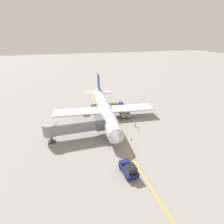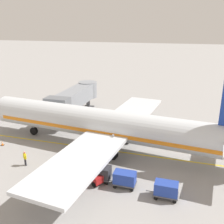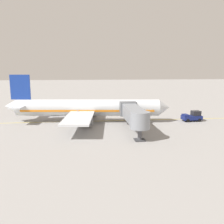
{
  "view_description": "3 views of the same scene",
  "coord_description": "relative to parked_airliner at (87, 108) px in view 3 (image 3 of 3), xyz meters",
  "views": [
    {
      "loc": [
        12.93,
        47.21,
        23.87
      ],
      "look_at": [
        -0.56,
        2.77,
        3.69
      ],
      "focal_mm": 29.07,
      "sensor_mm": 36.0,
      "label": 1
    },
    {
      "loc": [
        -28.29,
        -10.4,
        14.98
      ],
      "look_at": [
        2.72,
        -1.02,
        4.16
      ],
      "focal_mm": 42.17,
      "sensor_mm": 36.0,
      "label": 2
    },
    {
      "loc": [
        54.67,
        -1.13,
        12.06
      ],
      "look_at": [
        1.09,
        4.57,
        2.25
      ],
      "focal_mm": 38.81,
      "sensor_mm": 36.0,
      "label": 3
    }
  ],
  "objects": [
    {
      "name": "baggage_cart_front",
      "position": [
        -6.92,
        1.22,
        -2.24
      ],
      "size": [
        1.3,
        2.9,
        1.58
      ],
      "color": "#4C4C51",
      "rests_on": "ground"
    },
    {
      "name": "ground_plane",
      "position": [
        -0.48,
        1.11,
        -3.19
      ],
      "size": [
        400.0,
        400.0,
        0.0
      ],
      "primitive_type": "plane",
      "color": "gray"
    },
    {
      "name": "pushback_tractor",
      "position": [
        1.9,
        24.14,
        -2.09
      ],
      "size": [
        2.49,
        4.54,
        2.4
      ],
      "color": "navy",
      "rests_on": "ground"
    },
    {
      "name": "baggage_cart_second_in_train",
      "position": [
        -7.09,
        -1.49,
        -2.24
      ],
      "size": [
        1.3,
        2.9,
        1.58
      ],
      "color": "#4C4C51",
      "rests_on": "ground"
    },
    {
      "name": "gate_lead_in_line",
      "position": [
        -0.48,
        1.11,
        -3.18
      ],
      "size": [
        0.24,
        80.0,
        0.01
      ],
      "primitive_type": "cube",
      "color": "gold",
      "rests_on": "ground"
    },
    {
      "name": "baggage_tug_lead",
      "position": [
        -7.41,
        -0.73,
        -2.47
      ],
      "size": [
        2.24,
        2.77,
        1.62
      ],
      "color": "#B21E1E",
      "rests_on": "ground"
    },
    {
      "name": "ground_crew_wing_walker",
      "position": [
        -6.68,
        7.48,
        -2.23
      ],
      "size": [
        0.48,
        0.65,
        1.69
      ],
      "color": "#232328",
      "rests_on": "ground"
    },
    {
      "name": "jet_bridge",
      "position": [
        9.91,
        8.81,
        0.27
      ],
      "size": [
        14.39,
        3.5,
        4.98
      ],
      "color": "gray",
      "rests_on": "ground"
    },
    {
      "name": "baggage_cart_tail_end",
      "position": [
        -8.05,
        -8.11,
        -2.24
      ],
      "size": [
        1.3,
        2.9,
        1.58
      ],
      "color": "#4C4C51",
      "rests_on": "ground"
    },
    {
      "name": "safety_cone_nose_left",
      "position": [
        -3.13,
        13.39,
        -2.9
      ],
      "size": [
        0.36,
        0.36,
        0.59
      ],
      "color": "black",
      "rests_on": "ground"
    },
    {
      "name": "baggage_cart_third_in_train",
      "position": [
        -7.44,
        -4.11,
        -2.24
      ],
      "size": [
        1.3,
        2.9,
        1.58
      ],
      "color": "#4C4C51",
      "rests_on": "ground"
    },
    {
      "name": "parked_airliner",
      "position": [
        0.0,
        0.0,
        0.0
      ],
      "size": [
        30.38,
        37.35,
        10.63
      ],
      "color": "silver",
      "rests_on": "ground"
    }
  ]
}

